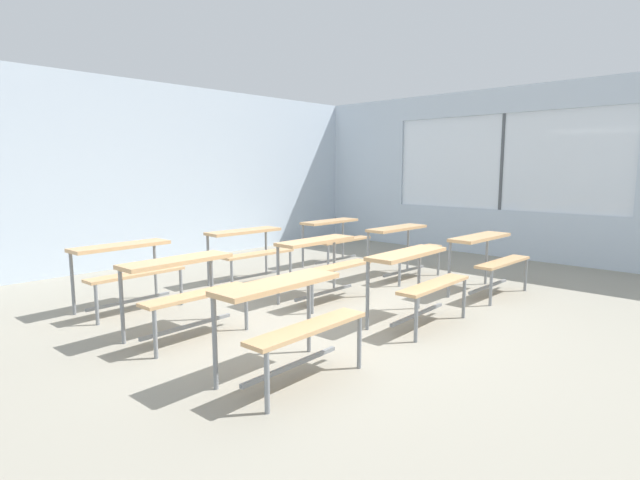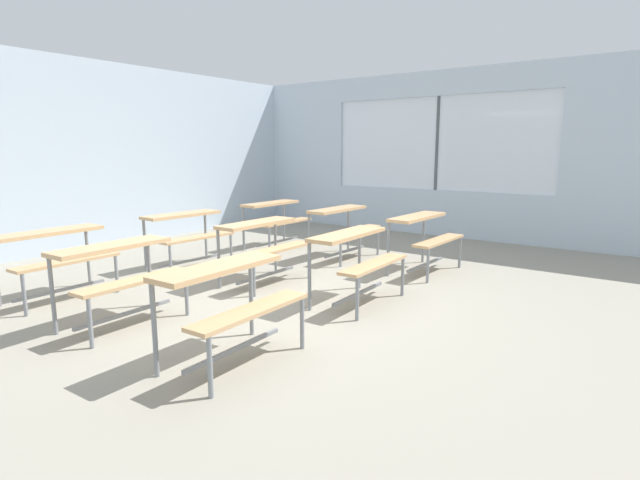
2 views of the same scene
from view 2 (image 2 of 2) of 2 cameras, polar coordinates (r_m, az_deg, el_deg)
The scene contains 12 objects.
ground at distance 5.29m, azimuth -4.39°, elevation -7.59°, with size 10.00×9.00×0.05m, color gray.
wall_back at distance 8.68m, azimuth -27.96°, elevation 8.49°, with size 10.00×0.12×3.00m, color silver.
wall_right at distance 9.35m, azimuth 16.81°, elevation 8.96°, with size 0.12×9.00×3.00m.
desk_bench_r0c0 at distance 3.81m, azimuth -10.27°, elevation -5.62°, with size 1.12×0.62×0.74m.
desk_bench_r0c1 at distance 5.21m, azimuth 4.21°, elevation -1.16°, with size 1.12×0.63×0.74m.
desk_bench_r0c2 at distance 6.67m, azimuth 11.84°, elevation 1.18°, with size 1.11×0.61×0.74m.
desk_bench_r1c0 at distance 4.90m, azimuth -21.94°, elevation -2.63°, with size 1.12×0.63×0.74m.
desk_bench_r1c1 at distance 6.01m, azimuth -6.46°, elevation 0.34°, with size 1.11×0.60×0.74m.
desk_bench_r1c2 at distance 7.37m, azimuth 2.69°, elevation 2.24°, with size 1.11×0.61×0.74m.
desk_bench_r2c0 at distance 6.03m, azimuth -27.98°, elevation -0.78°, with size 1.12×0.63×0.74m.
desk_bench_r2c1 at distance 6.99m, azimuth -14.93°, elevation 1.46°, with size 1.12×0.63×0.74m.
desk_bench_r2c2 at distance 8.20m, azimuth -5.09°, elevation 3.04°, with size 1.10×0.60×0.74m.
Camera 2 is at (-3.80, -3.30, 1.60)m, focal length 28.00 mm.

